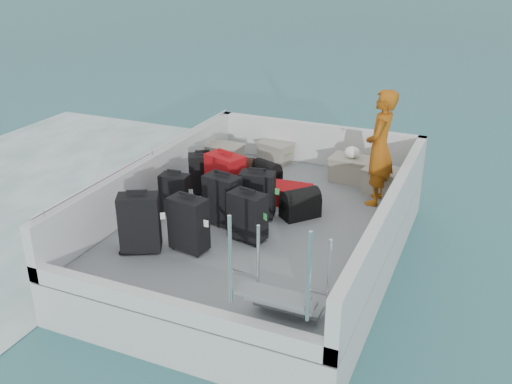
% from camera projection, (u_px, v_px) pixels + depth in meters
% --- Properties ---
extents(ground, '(160.00, 160.00, 0.00)m').
position_uv_depth(ground, '(262.00, 258.00, 8.14)').
color(ground, '#1B535E').
rests_on(ground, ground).
extents(wake_foam, '(10.00, 10.00, 0.00)m').
position_uv_depth(wake_foam, '(8.00, 202.00, 9.89)').
color(wake_foam, white).
rests_on(wake_foam, ground).
extents(ferry_hull, '(3.60, 5.00, 0.60)m').
position_uv_depth(ferry_hull, '(262.00, 240.00, 8.02)').
color(ferry_hull, silver).
rests_on(ferry_hull, ground).
extents(deck, '(3.30, 4.70, 0.02)m').
position_uv_depth(deck, '(262.00, 220.00, 7.89)').
color(deck, slate).
rests_on(deck, ferry_hull).
extents(deck_fittings, '(3.60, 5.00, 0.90)m').
position_uv_depth(deck_fittings, '(277.00, 209.00, 7.34)').
color(deck_fittings, silver).
rests_on(deck_fittings, deck).
extents(suitcase_0, '(0.56, 0.47, 0.75)m').
position_uv_depth(suitcase_0, '(140.00, 224.00, 6.95)').
color(suitcase_0, black).
rests_on(suitcase_0, deck).
extents(suitcase_1, '(0.42, 0.27, 0.60)m').
position_uv_depth(suitcase_1, '(175.00, 195.00, 7.93)').
color(suitcase_1, black).
rests_on(suitcase_1, deck).
extents(suitcase_2, '(0.50, 0.44, 0.62)m').
position_uv_depth(suitcase_2, '(203.00, 174.00, 8.62)').
color(suitcase_2, black).
rests_on(suitcase_2, deck).
extents(suitcase_3, '(0.49, 0.33, 0.70)m').
position_uv_depth(suitcase_3, '(189.00, 224.00, 6.98)').
color(suitcase_3, black).
rests_on(suitcase_3, deck).
extents(suitcase_4, '(0.52, 0.36, 0.70)m').
position_uv_depth(suitcase_4, '(222.00, 200.00, 7.64)').
color(suitcase_4, black).
rests_on(suitcase_4, deck).
extents(suitcase_5, '(0.62, 0.49, 0.75)m').
position_uv_depth(suitcase_5, '(225.00, 179.00, 8.25)').
color(suitcase_5, '#9C0C14').
rests_on(suitcase_5, deck).
extents(suitcase_6, '(0.52, 0.37, 0.65)m').
position_uv_depth(suitcase_6, '(247.00, 217.00, 7.24)').
color(suitcase_6, black).
rests_on(suitcase_6, deck).
extents(suitcase_7, '(0.52, 0.36, 0.66)m').
position_uv_depth(suitcase_7, '(257.00, 195.00, 7.84)').
color(suitcase_7, black).
rests_on(suitcase_7, deck).
extents(suitcase_8, '(0.68, 0.48, 0.26)m').
position_uv_depth(suitcase_8, '(288.00, 194.00, 8.38)').
color(suitcase_8, '#9C0C14').
rests_on(suitcase_8, deck).
extents(duffel_0, '(0.53, 0.37, 0.32)m').
position_uv_depth(duffel_0, '(239.00, 172.00, 9.08)').
color(duffel_0, black).
rests_on(duffel_0, deck).
extents(duffel_1, '(0.50, 0.44, 0.32)m').
position_uv_depth(duffel_1, '(267.00, 177.00, 8.92)').
color(duffel_1, black).
rests_on(duffel_1, deck).
extents(duffel_2, '(0.57, 0.59, 0.32)m').
position_uv_depth(duffel_2, '(300.00, 206.00, 7.91)').
color(duffel_2, black).
rests_on(duffel_2, deck).
extents(crate_0, '(0.61, 0.44, 0.35)m').
position_uv_depth(crate_0, '(224.00, 156.00, 9.72)').
color(crate_0, gray).
rests_on(crate_0, deck).
extents(crate_1, '(0.62, 0.51, 0.32)m').
position_uv_depth(crate_1, '(275.00, 153.00, 9.92)').
color(crate_1, gray).
rests_on(crate_1, deck).
extents(crate_2, '(0.65, 0.48, 0.37)m').
position_uv_depth(crate_2, '(351.00, 170.00, 9.11)').
color(crate_2, gray).
rests_on(crate_2, deck).
extents(crate_3, '(0.68, 0.54, 0.36)m').
position_uv_depth(crate_3, '(385.00, 183.00, 8.64)').
color(crate_3, gray).
rests_on(crate_3, deck).
extents(yellow_bag, '(0.28, 0.26, 0.22)m').
position_uv_depth(yellow_bag, '(358.00, 168.00, 9.41)').
color(yellow_bag, yellow).
rests_on(yellow_bag, deck).
extents(white_bag, '(0.24, 0.24, 0.18)m').
position_uv_depth(white_bag, '(352.00, 154.00, 9.00)').
color(white_bag, white).
rests_on(white_bag, crate_2).
extents(passenger, '(0.41, 0.63, 1.68)m').
position_uv_depth(passenger, '(380.00, 148.00, 8.10)').
color(passenger, orange).
rests_on(passenger, deck).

